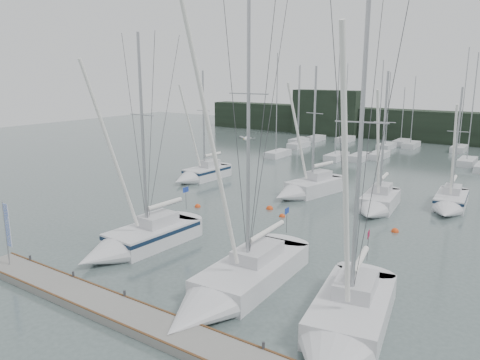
# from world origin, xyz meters

# --- Properties ---
(ground) EXTENTS (160.00, 160.00, 0.00)m
(ground) POSITION_xyz_m (0.00, 0.00, 0.00)
(ground) COLOR #4B5C5A
(ground) RESTS_ON ground
(dock) EXTENTS (24.00, 2.00, 0.40)m
(dock) POSITION_xyz_m (0.00, -5.00, 0.20)
(dock) COLOR slate
(dock) RESTS_ON ground
(far_treeline) EXTENTS (90.00, 4.00, 5.00)m
(far_treeline) POSITION_xyz_m (0.00, 62.00, 2.50)
(far_treeline) COLOR black
(far_treeline) RESTS_ON ground
(far_building_left) EXTENTS (12.00, 3.00, 8.00)m
(far_building_left) POSITION_xyz_m (-20.00, 60.00, 4.00)
(far_building_left) COLOR black
(far_building_left) RESTS_ON ground
(mast_forest) EXTENTS (45.35, 24.45, 14.57)m
(mast_forest) POSITION_xyz_m (0.41, 48.01, 0.49)
(mast_forest) COLOR silver
(mast_forest) RESTS_ON ground
(sailboat_near_left) EXTENTS (3.48, 9.26, 14.52)m
(sailboat_near_left) POSITION_xyz_m (-6.80, 1.00, 0.61)
(sailboat_near_left) COLOR silver
(sailboat_near_left) RESTS_ON ground
(sailboat_near_center) EXTENTS (3.65, 11.57, 17.24)m
(sailboat_near_center) POSITION_xyz_m (1.97, -0.80, 0.56)
(sailboat_near_center) COLOR silver
(sailboat_near_center) RESTS_ON ground
(sailboat_near_right) EXTENTS (4.64, 9.92, 15.57)m
(sailboat_near_right) POSITION_xyz_m (8.25, -1.34, 0.59)
(sailboat_near_right) COLOR silver
(sailboat_near_right) RESTS_ON ground
(sailboat_mid_a) EXTENTS (2.96, 7.43, 12.11)m
(sailboat_mid_a) POSITION_xyz_m (-15.96, 18.93, 0.61)
(sailboat_mid_a) COLOR silver
(sailboat_mid_a) RESTS_ON ground
(sailboat_mid_b) EXTENTS (4.51, 8.58, 12.54)m
(sailboat_mid_b) POSITION_xyz_m (-3.95, 19.46, 0.61)
(sailboat_mid_b) COLOR silver
(sailboat_mid_b) RESTS_ON ground
(sailboat_mid_c) EXTENTS (3.17, 7.37, 12.01)m
(sailboat_mid_c) POSITION_xyz_m (3.20, 18.29, 0.59)
(sailboat_mid_c) COLOR silver
(sailboat_mid_c) RESTS_ON ground
(sailboat_mid_d) EXTENTS (2.92, 7.42, 10.76)m
(sailboat_mid_d) POSITION_xyz_m (8.03, 22.12, 0.54)
(sailboat_mid_d) COLOR silver
(sailboat_mid_d) RESTS_ON ground
(buoy_a) EXTENTS (0.48, 0.48, 0.48)m
(buoy_a) POSITION_xyz_m (-2.53, 12.81, 0.00)
(buoy_a) COLOR #D84113
(buoy_a) RESTS_ON ground
(buoy_b) EXTENTS (0.55, 0.55, 0.55)m
(buoy_b) POSITION_xyz_m (5.92, 14.19, 0.00)
(buoy_b) COLOR #D84113
(buoy_b) RESTS_ON ground
(buoy_c) EXTENTS (0.51, 0.51, 0.51)m
(buoy_c) POSITION_xyz_m (-9.81, 11.17, 0.00)
(buoy_c) COLOR #D84113
(buoy_c) RESTS_ON ground
(dock_banner) EXTENTS (0.57, 0.09, 3.76)m
(dock_banner) POSITION_xyz_m (-10.25, -5.08, 2.62)
(dock_banner) COLOR #9D9FA5
(dock_banner) RESTS_ON dock
(seagull) EXTENTS (1.11, 0.52, 0.22)m
(seagull) POSITION_xyz_m (0.72, 2.76, 7.65)
(seagull) COLOR white
(seagull) RESTS_ON ground
(buoy_d) EXTENTS (0.58, 0.58, 0.58)m
(buoy_d) POSITION_xyz_m (-4.43, 14.07, 0.00)
(buoy_d) COLOR #D84113
(buoy_d) RESTS_ON ground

